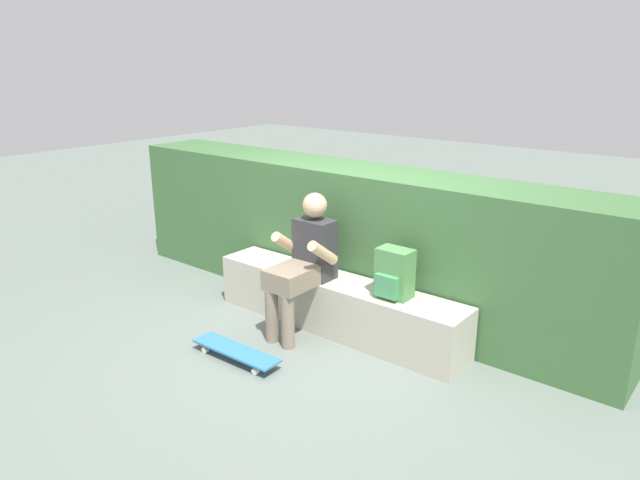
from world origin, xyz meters
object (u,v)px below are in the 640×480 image
(bench_main, at_px, (336,304))
(backpack_on_bench, at_px, (394,274))
(person_skater, at_px, (304,260))
(skateboard_near_person, at_px, (236,351))

(bench_main, relative_size, backpack_on_bench, 6.09)
(bench_main, bearing_deg, person_skater, -131.16)
(bench_main, relative_size, skateboard_near_person, 3.03)
(skateboard_near_person, bearing_deg, backpack_on_bench, 47.33)
(person_skater, bearing_deg, skateboard_near_person, -97.08)
(person_skater, relative_size, skateboard_near_person, 1.51)
(backpack_on_bench, bearing_deg, person_skater, -165.37)
(person_skater, distance_m, backpack_on_bench, 0.79)
(bench_main, height_order, backpack_on_bench, backpack_on_bench)
(person_skater, xyz_separation_m, skateboard_near_person, (-0.09, -0.73, -0.59))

